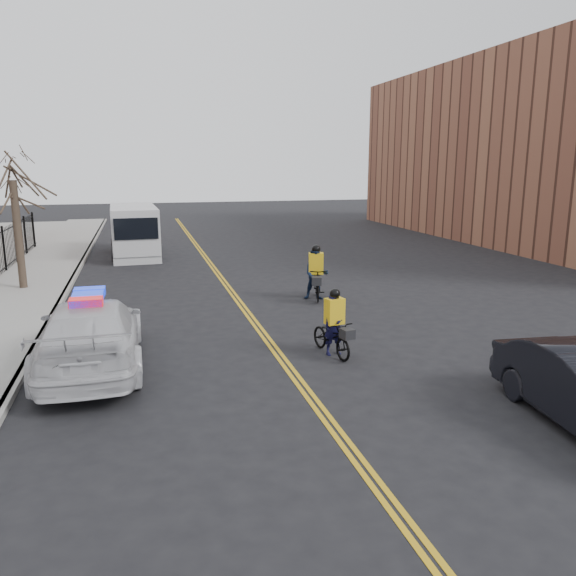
% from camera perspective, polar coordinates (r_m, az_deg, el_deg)
% --- Properties ---
extents(ground, '(120.00, 120.00, 0.00)m').
position_cam_1_polar(ground, '(13.88, -0.51, -7.39)').
color(ground, black).
rests_on(ground, ground).
extents(center_line_left, '(0.10, 60.00, 0.01)m').
position_cam_1_polar(center_line_left, '(21.42, -6.04, -0.31)').
color(center_line_left, '#C39416').
rests_on(center_line_left, ground).
extents(center_line_right, '(0.10, 60.00, 0.01)m').
position_cam_1_polar(center_line_right, '(21.44, -5.62, -0.28)').
color(center_line_right, '#C39416').
rests_on(center_line_right, ground).
extents(sidewalk, '(3.00, 60.00, 0.15)m').
position_cam_1_polar(sidewalk, '(21.59, -25.89, -1.22)').
color(sidewalk, gray).
rests_on(sidewalk, ground).
extents(curb, '(0.20, 60.00, 0.15)m').
position_cam_1_polar(curb, '(21.35, -21.94, -1.01)').
color(curb, gray).
rests_on(curb, ground).
extents(building_across, '(12.00, 30.00, 11.00)m').
position_cam_1_polar(building_across, '(39.71, 25.21, 12.45)').
color(building_across, brown).
rests_on(building_across, ground).
extents(street_tree, '(3.20, 3.20, 4.80)m').
position_cam_1_polar(street_tree, '(23.10, -26.04, 8.29)').
color(street_tree, '#352A1F').
rests_on(street_tree, sidewalk).
extents(police_cruiser, '(2.33, 5.68, 1.81)m').
position_cam_1_polar(police_cruiser, '(13.97, -19.39, -4.41)').
color(police_cruiser, silver).
rests_on(police_cruiser, ground).
extents(cargo_van, '(2.59, 6.27, 2.59)m').
position_cam_1_polar(cargo_van, '(30.44, -15.34, 5.51)').
color(cargo_van, silver).
rests_on(cargo_van, ground).
extents(cyclist_near, '(0.94, 1.82, 1.71)m').
position_cam_1_polar(cyclist_near, '(14.20, 4.73, -4.45)').
color(cyclist_near, black).
rests_on(cyclist_near, ground).
extents(cyclist_far, '(1.04, 2.01, 1.96)m').
position_cam_1_polar(cyclist_far, '(19.90, 2.85, 1.02)').
color(cyclist_far, black).
rests_on(cyclist_far, ground).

